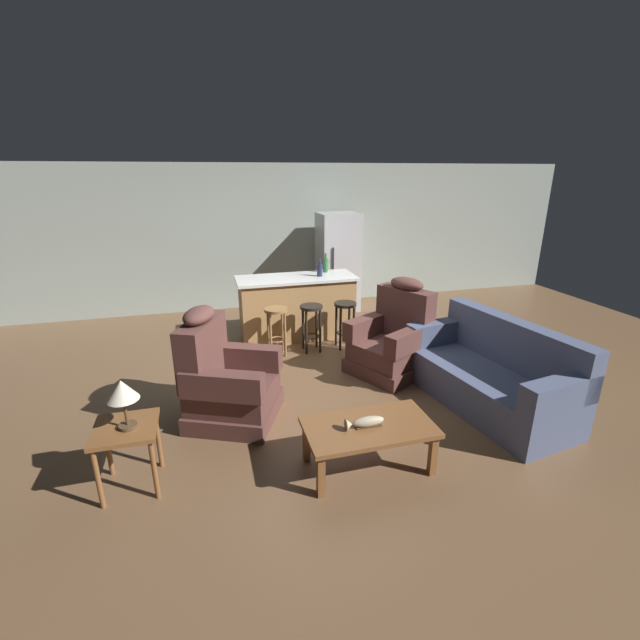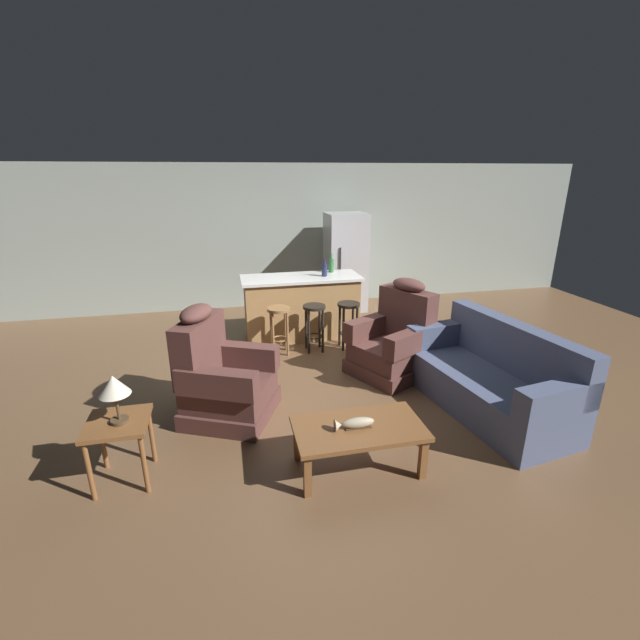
{
  "view_description": "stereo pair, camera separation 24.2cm",
  "coord_description": "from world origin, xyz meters",
  "px_view_note": "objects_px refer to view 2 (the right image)",
  "views": [
    {
      "loc": [
        -1.33,
        -4.81,
        2.45
      ],
      "look_at": [
        -0.03,
        -0.1,
        0.75
      ],
      "focal_mm": 24.0,
      "sensor_mm": 36.0,
      "label": 1
    },
    {
      "loc": [
        -1.1,
        -4.87,
        2.45
      ],
      "look_at": [
        -0.03,
        -0.1,
        0.75
      ],
      "focal_mm": 24.0,
      "sensor_mm": 36.0,
      "label": 2
    }
  ],
  "objects_px": {
    "kitchen_island": "(301,306)",
    "bar_stool_left": "(279,322)",
    "refrigerator": "(345,263)",
    "bar_stool_right": "(348,317)",
    "table_lamp": "(114,388)",
    "recliner_near_lamp": "(222,379)",
    "recliner_near_island": "(394,341)",
    "end_table": "(119,432)",
    "coffee_table": "(359,432)",
    "bottle_tall_green": "(324,270)",
    "couch": "(491,379)",
    "bar_stool_middle": "(314,319)",
    "fish_figurine": "(354,423)",
    "bottle_short_amber": "(331,265)"
  },
  "relations": [
    {
      "from": "kitchen_island",
      "to": "bar_stool_left",
      "type": "bearing_deg",
      "value": -124.33
    },
    {
      "from": "refrigerator",
      "to": "bar_stool_right",
      "type": "bearing_deg",
      "value": -104.35
    },
    {
      "from": "table_lamp",
      "to": "kitchen_island",
      "type": "distance_m",
      "value": 3.62
    },
    {
      "from": "recliner_near_lamp",
      "to": "table_lamp",
      "type": "height_order",
      "value": "recliner_near_lamp"
    },
    {
      "from": "recliner_near_island",
      "to": "table_lamp",
      "type": "bearing_deg",
      "value": -1.38
    },
    {
      "from": "end_table",
      "to": "bar_stool_left",
      "type": "distance_m",
      "value": 2.84
    },
    {
      "from": "bar_stool_left",
      "to": "bar_stool_right",
      "type": "distance_m",
      "value": 1.0
    },
    {
      "from": "coffee_table",
      "to": "table_lamp",
      "type": "height_order",
      "value": "table_lamp"
    },
    {
      "from": "end_table",
      "to": "bar_stool_right",
      "type": "bearing_deg",
      "value": 41.85
    },
    {
      "from": "table_lamp",
      "to": "bar_stool_right",
      "type": "height_order",
      "value": "table_lamp"
    },
    {
      "from": "bar_stool_right",
      "to": "bottle_tall_green",
      "type": "relative_size",
      "value": 2.61
    },
    {
      "from": "refrigerator",
      "to": "kitchen_island",
      "type": "bearing_deg",
      "value": -130.93
    },
    {
      "from": "recliner_near_island",
      "to": "refrigerator",
      "type": "height_order",
      "value": "refrigerator"
    },
    {
      "from": "couch",
      "to": "recliner_near_lamp",
      "type": "relative_size",
      "value": 1.67
    },
    {
      "from": "bottle_tall_green",
      "to": "end_table",
      "type": "bearing_deg",
      "value": -129.33
    },
    {
      "from": "couch",
      "to": "recliner_near_lamp",
      "type": "xyz_separation_m",
      "value": [
        -2.82,
        0.48,
        0.08
      ]
    },
    {
      "from": "kitchen_island",
      "to": "bar_stool_middle",
      "type": "bearing_deg",
      "value": -83.56
    },
    {
      "from": "couch",
      "to": "bar_stool_left",
      "type": "xyz_separation_m",
      "value": [
        -2.03,
        1.96,
        0.13
      ]
    },
    {
      "from": "kitchen_island",
      "to": "bottle_tall_green",
      "type": "bearing_deg",
      "value": -8.02
    },
    {
      "from": "table_lamp",
      "to": "bar_stool_middle",
      "type": "relative_size",
      "value": 0.6
    },
    {
      "from": "recliner_near_island",
      "to": "kitchen_island",
      "type": "bearing_deg",
      "value": -87.19
    },
    {
      "from": "recliner_near_lamp",
      "to": "fish_figurine",
      "type": "bearing_deg",
      "value": -22.73
    },
    {
      "from": "kitchen_island",
      "to": "bar_stool_left",
      "type": "height_order",
      "value": "kitchen_island"
    },
    {
      "from": "bar_stool_middle",
      "to": "fish_figurine",
      "type": "bearing_deg",
      "value": -94.67
    },
    {
      "from": "recliner_near_lamp",
      "to": "bar_stool_right",
      "type": "distance_m",
      "value": 2.33
    },
    {
      "from": "kitchen_island",
      "to": "fish_figurine",
      "type": "bearing_deg",
      "value": -92.53
    },
    {
      "from": "recliner_near_lamp",
      "to": "couch",
      "type": "bearing_deg",
      "value": 14.76
    },
    {
      "from": "fish_figurine",
      "to": "bar_stool_left",
      "type": "relative_size",
      "value": 0.5
    },
    {
      "from": "table_lamp",
      "to": "bar_stool_middle",
      "type": "distance_m",
      "value": 3.17
    },
    {
      "from": "recliner_near_island",
      "to": "bar_stool_left",
      "type": "xyz_separation_m",
      "value": [
        -1.34,
        0.91,
        0.05
      ]
    },
    {
      "from": "end_table",
      "to": "bar_stool_right",
      "type": "relative_size",
      "value": 0.82
    },
    {
      "from": "bar_stool_right",
      "to": "bar_stool_middle",
      "type": "bearing_deg",
      "value": 180.0
    },
    {
      "from": "bar_stool_middle",
      "to": "refrigerator",
      "type": "relative_size",
      "value": 0.39
    },
    {
      "from": "bar_stool_right",
      "to": "couch",
      "type": "bearing_deg",
      "value": -62.39
    },
    {
      "from": "refrigerator",
      "to": "table_lamp",
      "type": "bearing_deg",
      "value": -126.06
    },
    {
      "from": "kitchen_island",
      "to": "bottle_tall_green",
      "type": "relative_size",
      "value": 6.91
    },
    {
      "from": "bar_stool_middle",
      "to": "couch",
      "type": "bearing_deg",
      "value": -52.1
    },
    {
      "from": "bottle_tall_green",
      "to": "bar_stool_right",
      "type": "bearing_deg",
      "value": -69.27
    },
    {
      "from": "recliner_near_lamp",
      "to": "bottle_short_amber",
      "type": "bearing_deg",
      "value": 77.48
    },
    {
      "from": "coffee_table",
      "to": "recliner_near_island",
      "type": "distance_m",
      "value": 1.99
    },
    {
      "from": "fish_figurine",
      "to": "bar_stool_middle",
      "type": "relative_size",
      "value": 0.5
    },
    {
      "from": "couch",
      "to": "refrigerator",
      "type": "bearing_deg",
      "value": -90.2
    },
    {
      "from": "end_table",
      "to": "bar_stool_middle",
      "type": "relative_size",
      "value": 0.82
    },
    {
      "from": "recliner_near_lamp",
      "to": "table_lamp",
      "type": "relative_size",
      "value": 2.93
    },
    {
      "from": "coffee_table",
      "to": "end_table",
      "type": "height_order",
      "value": "end_table"
    },
    {
      "from": "couch",
      "to": "table_lamp",
      "type": "relative_size",
      "value": 4.89
    },
    {
      "from": "table_lamp",
      "to": "bar_stool_middle",
      "type": "bearing_deg",
      "value": 48.6
    },
    {
      "from": "couch",
      "to": "recliner_near_island",
      "type": "distance_m",
      "value": 1.26
    },
    {
      "from": "bar_stool_left",
      "to": "end_table",
      "type": "bearing_deg",
      "value": -124.52
    },
    {
      "from": "refrigerator",
      "to": "end_table",
      "type": "bearing_deg",
      "value": -126.45
    }
  ]
}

